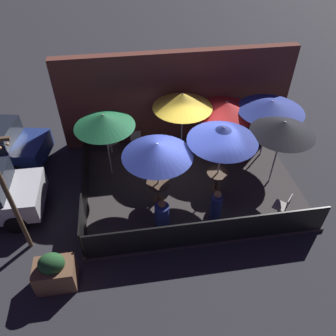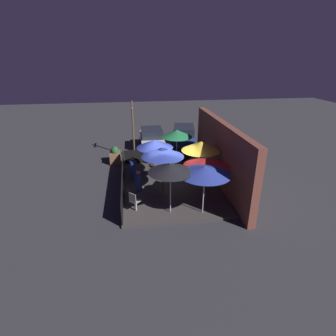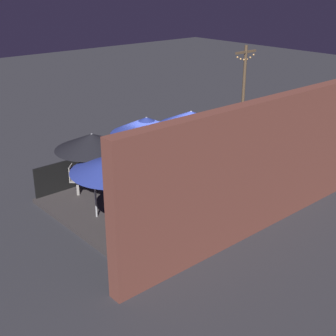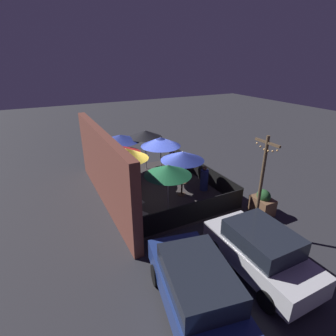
{
  "view_description": "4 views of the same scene",
  "coord_description": "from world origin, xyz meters",
  "views": [
    {
      "loc": [
        -1.98,
        -7.9,
        7.88
      ],
      "look_at": [
        -0.83,
        -0.37,
        1.18
      ],
      "focal_mm": 35.0,
      "sensor_mm": 36.0,
      "label": 1
    },
    {
      "loc": [
        12.81,
        -1.98,
        6.71
      ],
      "look_at": [
        -0.46,
        -0.02,
        0.96
      ],
      "focal_mm": 28.0,
      "sensor_mm": 36.0,
      "label": 2
    },
    {
      "loc": [
        8.76,
        9.63,
        6.27
      ],
      "look_at": [
        0.52,
        0.18,
        1.18
      ],
      "focal_mm": 50.0,
      "sensor_mm": 36.0,
      "label": 3
    },
    {
      "loc": [
        -11.15,
        5.2,
        6.44
      ],
      "look_at": [
        -0.43,
        -0.28,
        1.35
      ],
      "focal_mm": 28.0,
      "sensor_mm": 36.0,
      "label": 4
    }
  ],
  "objects": [
    {
      "name": "building_wall",
      "position": [
        0.0,
        2.81,
        1.78
      ],
      "size": [
        8.65,
        0.36,
        3.57
      ],
      "color": "brown",
      "rests_on": "ground_plane"
    },
    {
      "name": "patio_umbrella_1",
      "position": [
        -1.18,
        -0.67,
        2.18
      ],
      "size": [
        2.07,
        2.07,
        2.27
      ],
      "color": "#B2B2B7",
      "rests_on": "patio_deck"
    },
    {
      "name": "patio_umbrella_3",
      "position": [
        -2.65,
        0.86,
        2.31
      ],
      "size": [
        1.92,
        1.92,
        2.41
      ],
      "color": "#B2B2B7",
      "rests_on": "patio_deck"
    },
    {
      "name": "patio_umbrella_2",
      "position": [
        -0.02,
        1.68,
        2.31
      ],
      "size": [
        2.07,
        2.07,
        2.45
      ],
      "color": "#B2B2B7",
      "rests_on": "patio_deck"
    },
    {
      "name": "fence_front",
      "position": [
        0.0,
        -2.54,
        0.59
      ],
      "size": [
        6.85,
        0.05,
        0.95
      ],
      "color": "black",
      "rests_on": "patio_deck"
    },
    {
      "name": "patio_umbrella_6",
      "position": [
        2.67,
        -0.37,
        2.33
      ],
      "size": [
        1.97,
        1.97,
        2.42
      ],
      "color": "#B2B2B7",
      "rests_on": "patio_deck"
    },
    {
      "name": "patio_chair_0",
      "position": [
        2.36,
        -1.98,
        0.65
      ],
      "size": [
        0.57,
        0.57,
        0.96
      ],
      "rotation": [
        0.0,
        0.0,
        2.38
      ],
      "color": "gray",
      "rests_on": "patio_deck"
    },
    {
      "name": "ground_plane",
      "position": [
        0.0,
        0.0,
        0.0
      ],
      "size": [
        60.0,
        60.0,
        0.0
      ],
      "primitive_type": "plane",
      "color": "#2D2D33"
    },
    {
      "name": "dining_table_1",
      "position": [
        -1.18,
        -0.67,
        0.72
      ],
      "size": [
        0.74,
        0.74,
        0.77
      ],
      "color": "#4C3828",
      "rests_on": "patio_deck"
    },
    {
      "name": "patio_deck",
      "position": [
        0.0,
        0.0,
        0.06
      ],
      "size": [
        7.05,
        5.17,
        0.12
      ],
      "color": "#383333",
      "rests_on": "ground_plane"
    },
    {
      "name": "dining_table_0",
      "position": [
        0.77,
        -0.47,
        0.69
      ],
      "size": [
        0.7,
        0.7,
        0.74
      ],
      "color": "#4C3828",
      "rests_on": "patio_deck"
    },
    {
      "name": "patio_umbrella_0",
      "position": [
        0.77,
        -0.47,
        2.37
      ],
      "size": [
        2.11,
        2.11,
        2.49
      ],
      "color": "#B2B2B7",
      "rests_on": "patio_deck"
    },
    {
      "name": "patio_chair_1",
      "position": [
        -1.66,
        1.85,
        0.61
      ],
      "size": [
        0.47,
        0.47,
        0.91
      ],
      "rotation": [
        0.0,
        0.0,
        -1.38
      ],
      "color": "gray",
      "rests_on": "patio_deck"
    },
    {
      "name": "patio_umbrella_5",
      "position": [
        1.51,
        1.55,
        2.01
      ],
      "size": [
        2.22,
        2.22,
        2.1
      ],
      "color": "#B2B2B7",
      "rests_on": "patio_deck"
    },
    {
      "name": "light_post",
      "position": [
        -5.02,
        -1.78,
        2.22
      ],
      "size": [
        1.1,
        0.12,
        3.99
      ],
      "color": "brown",
      "rests_on": "ground_plane"
    },
    {
      "name": "patio_chair_2",
      "position": [
        -2.66,
        2.1,
        0.62
      ],
      "size": [
        0.54,
        0.54,
        0.92
      ],
      "rotation": [
        0.0,
        0.0,
        -1.08
      ],
      "color": "gray",
      "rests_on": "patio_deck"
    },
    {
      "name": "patio_umbrella_4",
      "position": [
        2.91,
        1.08,
        2.21
      ],
      "size": [
        2.27,
        2.27,
        2.28
      ],
      "color": "#B2B2B7",
      "rests_on": "patio_deck"
    },
    {
      "name": "patron_1",
      "position": [
        0.4,
        -1.71,
        0.64
      ],
      "size": [
        0.36,
        0.36,
        1.16
      ],
      "rotation": [
        0.0,
        0.0,
        3.2
      ],
      "color": "navy",
      "rests_on": "patio_deck"
    },
    {
      "name": "patron_0",
      "position": [
        -1.24,
        -1.95,
        0.7
      ],
      "size": [
        0.57,
        0.57,
        1.31
      ],
      "rotation": [
        0.0,
        0.0,
        0.86
      ],
      "color": "navy",
      "rests_on": "patio_deck"
    },
    {
      "name": "planter_box",
      "position": [
        -4.12,
        -3.09,
        0.51
      ],
      "size": [
        1.0,
        0.7,
        1.16
      ],
      "color": "brown",
      "rests_on": "ground_plane"
    },
    {
      "name": "fence_side_left",
      "position": [
        -3.48,
        0.0,
        0.59
      ],
      "size": [
        0.05,
        4.97,
        0.95
      ],
      "color": "black",
      "rests_on": "patio_deck"
    }
  ]
}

